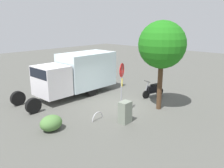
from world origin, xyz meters
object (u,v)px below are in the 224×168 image
at_px(utility_cabinet, 125,112).
at_px(stop_sign, 122,81).
at_px(bike_rack_hoop, 98,119).
at_px(street_tree, 162,45).
at_px(box_truck_near, 76,73).
at_px(motorcycle, 154,90).

bearing_deg(utility_cabinet, stop_sign, -130.77).
distance_m(stop_sign, utility_cabinet, 1.81).
xyz_separation_m(utility_cabinet, bike_rack_hoop, (0.67, -1.33, -0.57)).
distance_m(street_tree, bike_rack_hoop, 5.41).
height_order(box_truck_near, bike_rack_hoop, box_truck_near).
xyz_separation_m(box_truck_near, street_tree, (-1.55, 5.71, 2.16)).
distance_m(stop_sign, bike_rack_hoop, 2.45).
bearing_deg(utility_cabinet, box_truck_near, -103.78).
height_order(box_truck_near, utility_cabinet, box_truck_near).
xyz_separation_m(box_truck_near, bike_rack_hoop, (2.02, 4.18, -1.60)).
relative_size(motorcycle, bike_rack_hoop, 2.09).
relative_size(stop_sign, bike_rack_hoop, 3.40).
bearing_deg(street_tree, box_truck_near, -74.83).
relative_size(motorcycle, utility_cabinet, 1.56).
relative_size(box_truck_near, utility_cabinet, 6.33).
bearing_deg(street_tree, stop_sign, -27.80).
relative_size(street_tree, utility_cabinet, 4.49).
relative_size(box_truck_near, stop_sign, 2.50).
height_order(box_truck_near, motorcycle, box_truck_near).
relative_size(stop_sign, utility_cabinet, 2.53).
bearing_deg(box_truck_near, stop_sign, 83.62).
bearing_deg(motorcycle, box_truck_near, -37.54).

